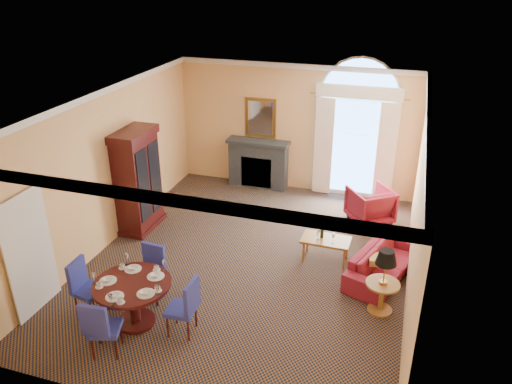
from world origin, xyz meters
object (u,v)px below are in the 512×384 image
(armchair, at_px, (370,205))
(side_table, at_px, (384,274))
(sofa, at_px, (383,262))
(armoire, at_px, (138,182))
(coffee_table, at_px, (326,240))
(dining_table, at_px, (133,293))

(armchair, bearing_deg, side_table, 62.70)
(sofa, distance_m, armchair, 2.17)
(armoire, xyz_separation_m, coffee_table, (4.14, -0.13, -0.64))
(dining_table, xyz_separation_m, sofa, (3.73, 2.60, -0.30))
(sofa, height_order, armchair, armchair)
(armchair, height_order, side_table, side_table)
(armchair, height_order, coffee_table, armchair)
(sofa, xyz_separation_m, coffee_table, (-1.13, 0.21, 0.16))
(armoire, distance_m, sofa, 5.34)
(armoire, relative_size, sofa, 1.15)
(armoire, bearing_deg, side_table, -14.93)
(armoire, distance_m, armchair, 5.16)
(armchair, distance_m, coffee_table, 2.02)
(dining_table, distance_m, sofa, 4.56)
(coffee_table, distance_m, side_table, 1.78)
(dining_table, distance_m, side_table, 4.08)
(sofa, relative_size, coffee_table, 2.04)
(side_table, bearing_deg, armchair, 99.27)
(armoire, relative_size, side_table, 1.93)
(armoire, xyz_separation_m, dining_table, (1.54, -2.94, -0.50))
(sofa, xyz_separation_m, armchair, (-0.47, 2.11, 0.12))
(dining_table, height_order, coffee_table, dining_table)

